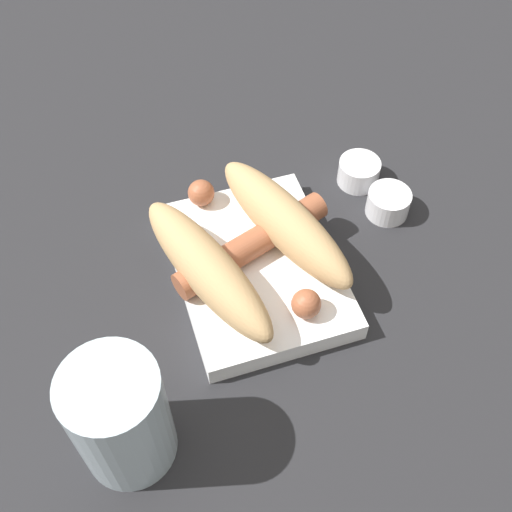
# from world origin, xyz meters

# --- Properties ---
(ground_plane) EXTENTS (3.00, 3.00, 0.00)m
(ground_plane) POSITION_xyz_m (0.00, 0.00, 0.00)
(ground_plane) COLOR #232326
(food_tray) EXTENTS (0.21, 0.16, 0.02)m
(food_tray) POSITION_xyz_m (0.00, 0.00, 0.01)
(food_tray) COLOR white
(food_tray) RESTS_ON ground_plane
(bread_roll) EXTENTS (0.23, 0.20, 0.05)m
(bread_roll) POSITION_xyz_m (-0.00, -0.01, 0.05)
(bread_roll) COLOR tan
(bread_roll) RESTS_ON food_tray
(sausage) EXTENTS (0.20, 0.18, 0.03)m
(sausage) POSITION_xyz_m (-0.01, -0.00, 0.04)
(sausage) COLOR #9E5638
(sausage) RESTS_ON food_tray
(pickled_veggies) EXTENTS (0.07, 0.06, 0.01)m
(pickled_veggies) POSITION_xyz_m (-0.05, 0.03, 0.03)
(pickled_veggies) COLOR orange
(pickled_veggies) RESTS_ON food_tray
(condiment_cup_near) EXTENTS (0.05, 0.05, 0.03)m
(condiment_cup_near) POSITION_xyz_m (-0.04, 0.17, 0.01)
(condiment_cup_near) COLOR white
(condiment_cup_near) RESTS_ON ground_plane
(condiment_cup_far) EXTENTS (0.05, 0.05, 0.03)m
(condiment_cup_far) POSITION_xyz_m (-0.09, 0.15, 0.01)
(condiment_cup_far) COLOR white
(condiment_cup_far) RESTS_ON ground_plane
(drink_glass) EXTENTS (0.08, 0.08, 0.12)m
(drink_glass) POSITION_xyz_m (0.14, -0.16, 0.06)
(drink_glass) COLOR silver
(drink_glass) RESTS_ON ground_plane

